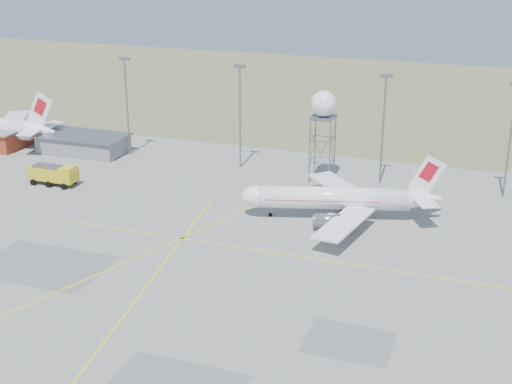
% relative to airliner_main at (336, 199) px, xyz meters
% --- Properties ---
extents(ground, '(400.00, 400.00, 0.00)m').
position_rel_airliner_main_xyz_m(ground, '(-14.45, -46.21, -3.43)').
color(ground, gray).
rests_on(ground, ground).
extents(grass_strip, '(400.00, 120.00, 0.03)m').
position_rel_airliner_main_xyz_m(grass_strip, '(-14.45, 93.79, -3.42)').
color(grass_strip, '#616F3D').
rests_on(grass_strip, ground).
extents(building_grey, '(19.00, 10.00, 3.90)m').
position_rel_airliner_main_xyz_m(building_grey, '(-59.45, 17.79, -1.46)').
color(building_grey, gray).
rests_on(building_grey, ground).
extents(mast_a, '(2.20, 0.50, 20.50)m').
position_rel_airliner_main_xyz_m(mast_a, '(-49.45, 19.79, 8.64)').
color(mast_a, slate).
rests_on(mast_a, ground).
extents(mast_b, '(2.20, 0.50, 20.50)m').
position_rel_airliner_main_xyz_m(mast_b, '(-24.45, 19.79, 8.64)').
color(mast_b, slate).
rests_on(mast_b, ground).
extents(mast_c, '(2.20, 0.50, 20.50)m').
position_rel_airliner_main_xyz_m(mast_c, '(3.55, 19.79, 8.64)').
color(mast_c, slate).
rests_on(mast_c, ground).
extents(mast_d, '(2.20, 0.50, 20.50)m').
position_rel_airliner_main_xyz_m(mast_d, '(25.55, 19.79, 8.64)').
color(mast_d, slate).
rests_on(mast_d, ground).
extents(airliner_main, '(32.39, 30.70, 11.19)m').
position_rel_airliner_main_xyz_m(airliner_main, '(0.00, 0.00, 0.00)').
color(airliner_main, white).
rests_on(airliner_main, ground).
extents(radar_tower, '(4.77, 4.77, 17.27)m').
position_rel_airliner_main_xyz_m(radar_tower, '(-7.08, 17.27, 6.26)').
color(radar_tower, slate).
rests_on(radar_tower, ground).
extents(fire_truck, '(9.47, 3.89, 3.77)m').
position_rel_airliner_main_xyz_m(fire_truck, '(-53.12, -1.81, -1.62)').
color(fire_truck, gold).
rests_on(fire_truck, ground).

